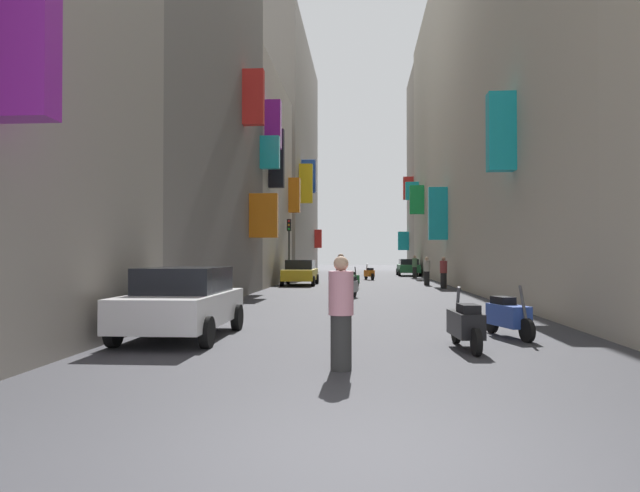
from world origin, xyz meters
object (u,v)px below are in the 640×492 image
parked_car_white (183,301)px  pedestrian_near_right (341,277)px  parked_car_green (408,267)px  scooter_blue (508,316)px  pedestrian_mid_street (427,271)px  pedestrian_far_away (444,273)px  scooter_black (466,324)px  scooter_silver (350,287)px  pedestrian_near_left (415,267)px  scooter_orange (369,273)px  scooter_green (352,279)px  pedestrian_crossing (341,313)px  traffic_light_near_corner (289,239)px  parked_car_yellow (300,272)px  scooter_white (343,276)px

parked_car_white → pedestrian_near_right: bearing=73.4°
parked_car_green → scooter_blue: size_ratio=2.39×
scooter_blue → pedestrian_mid_street: 21.51m
pedestrian_mid_street → pedestrian_far_away: (0.50, -3.34, 0.01)m
scooter_black → scooter_blue: bearing=54.4°
parked_car_green → scooter_silver: 26.44m
pedestrian_near_left → pedestrian_far_away: 13.75m
scooter_orange → scooter_green: 10.04m
parked_car_white → pedestrian_crossing: 4.74m
scooter_blue → traffic_light_near_corner: 25.30m
parked_car_green → parked_car_yellow: 17.68m
parked_car_yellow → pedestrian_near_left: (7.61, 10.82, 0.10)m
parked_car_green → traffic_light_near_corner: size_ratio=1.11×
pedestrian_far_away → scooter_white: bearing=140.9°
scooter_orange → scooter_white: (-1.65, -5.99, -0.00)m
pedestrian_near_left → pedestrian_mid_street: size_ratio=1.06×
pedestrian_near_left → scooter_black: bearing=-93.6°
scooter_black → pedestrian_near_right: (-2.71, 11.11, 0.44)m
scooter_orange → pedestrian_near_right: pedestrian_near_right is taller
parked_car_yellow → pedestrian_far_away: pedestrian_far_away is taller
parked_car_green → pedestrian_mid_street: (-0.18, -15.57, 0.06)m
parked_car_white → scooter_orange: 29.38m
scooter_blue → traffic_light_near_corner: (-7.71, 23.98, 2.30)m
parked_car_green → pedestrian_far_away: (0.32, -18.91, 0.07)m
scooter_green → pedestrian_near_right: bearing=-91.8°
traffic_light_near_corner → scooter_silver: bearing=-72.3°
parked_car_white → scooter_green: 19.35m
scooter_black → pedestrian_crossing: (-2.23, -2.11, 0.40)m
pedestrian_crossing → pedestrian_near_right: (-0.49, 13.22, 0.04)m
scooter_orange → pedestrian_far_away: pedestrian_far_away is taller
scooter_silver → pedestrian_near_left: 21.38m
scooter_white → scooter_black: size_ratio=0.92×
scooter_silver → scooter_black: size_ratio=0.93×
parked_car_green → pedestrian_near_right: 28.00m
parked_car_yellow → scooter_white: bearing=30.7°
scooter_green → pedestrian_near_left: bearing=71.2°
parked_car_green → scooter_orange: bearing=-111.9°
parked_car_white → traffic_light_near_corner: bearing=92.0°
scooter_silver → pedestrian_mid_street: bearing=67.8°
parked_car_white → scooter_silver: bearing=74.1°
parked_car_yellow → traffic_light_near_corner: size_ratio=1.03×
scooter_blue → pedestrian_near_right: 10.25m
parked_car_yellow → pedestrian_crossing: (3.28, -24.83, 0.09)m
pedestrian_far_away → parked_car_green: bearing=91.0°
parked_car_yellow → scooter_blue: (6.68, -21.08, -0.31)m
pedestrian_crossing → pedestrian_near_right: pedestrian_near_right is taller
scooter_black → pedestrian_far_away: (2.36, 19.79, 0.37)m
scooter_orange → scooter_white: 6.22m
scooter_green → scooter_black: size_ratio=0.90×
parked_car_yellow → scooter_black: bearing=-76.4°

